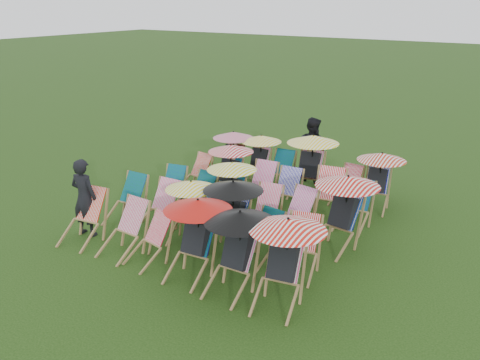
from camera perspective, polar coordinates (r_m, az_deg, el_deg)
The scene contains 33 objects.
ground at distance 10.95m, azimuth 0.17°, elevation -4.89°, with size 100.00×100.00×0.00m, color black.
deckchair_0 at distance 10.51m, azimuth -16.45°, elevation -3.86°, with size 0.76×0.98×0.99m.
deckchair_1 at distance 9.85m, azimuth -12.39°, elevation -5.14°, with size 0.68×0.92×0.96m.
deckchair_2 at distance 9.47m, azimuth -9.75°, elevation -6.33°, with size 0.71×0.88×0.86m.
deckchair_3 at distance 8.80m, azimuth -5.03°, elevation -6.13°, with size 1.13×1.20×1.34m.
deckchair_4 at distance 8.33m, azimuth -0.62°, elevation -7.57°, with size 1.13×1.17×1.34m.
deckchair_5 at distance 8.00m, azimuth 4.47°, elevation -8.66°, with size 1.16×1.26×1.38m.
deckchair_6 at distance 11.22m, azimuth -12.15°, elevation -2.10°, with size 0.66×0.90×0.96m.
deckchair_7 at distance 10.72m, azimuth -8.74°, elevation -2.88°, with size 0.65×0.90×0.96m.
deckchair_8 at distance 10.15m, azimuth -5.60°, elevation -3.20°, with size 0.98×1.07×1.16m.
deckchair_9 at distance 9.71m, azimuth -1.28°, elevation -3.69°, with size 1.10×1.15×1.30m.
deckchair_10 at distance 9.40m, azimuth 2.12°, elevation -6.16°, with size 0.71×0.89×0.88m.
deckchair_11 at distance 9.02m, azimuth 6.34°, elevation -7.18°, with size 0.79×0.98×0.95m.
deckchair_12 at distance 11.87m, azimuth -7.52°, elevation -0.87°, with size 0.71×0.89×0.87m.
deckchair_13 at distance 11.36m, azimuth -4.53°, elevation -1.64°, with size 0.61×0.84×0.89m.
deckchair_14 at distance 11.06m, azimuth -1.32°, elevation -1.03°, with size 1.03×1.07×1.23m.
deckchair_15 at distance 10.58m, azimuth 2.60°, elevation -3.20°, with size 0.70×0.89×0.88m.
deckchair_16 at distance 10.32m, azimuth 5.74°, elevation -3.70°, with size 0.77×0.96×0.93m.
deckchair_17 at distance 9.89m, azimuth 10.68°, elevation -3.31°, with size 1.17×1.25×1.39m.
deckchair_18 at distance 12.80m, azimuth -4.85°, elevation 0.68°, with size 0.68×0.86×0.86m.
deckchair_19 at distance 12.29m, azimuth -1.34°, elevation 1.06°, with size 1.04×1.11×1.24m.
deckchair_20 at distance 11.82m, azimuth 2.02°, elevation -0.59°, with size 0.69×0.92×0.95m.
deckchair_21 at distance 11.52m, azimuth 4.73°, elevation -1.27°, with size 0.66×0.88×0.91m.
deckchair_22 at distance 11.20m, azimuth 9.15°, elevation -1.73°, with size 0.82×1.04×1.03m.
deckchair_23 at distance 10.93m, azimuth 12.08°, elevation -2.74°, with size 0.62×0.87×0.93m.
deckchair_24 at distance 13.53m, azimuth -1.06°, elevation 2.73°, with size 1.03×1.08×1.22m.
deckchair_25 at distance 13.27m, azimuth 1.93°, elevation 2.33°, with size 1.01×1.09×1.20m.
deckchair_26 at distance 12.84m, azimuth 4.16°, elevation 0.91°, with size 0.67×0.89×0.92m.
deckchair_27 at distance 12.48m, azimuth 7.32°, elevation 1.68°, with size 1.20×1.29×1.42m.
deckchair_28 at distance 12.20m, azimuth 11.30°, elevation -0.61°, with size 0.60×0.80×0.84m.
deckchair_29 at distance 11.97m, azimuth 14.42°, elevation -0.01°, with size 1.05×1.14×1.25m.
person_left at distance 10.70m, azimuth -16.27°, elevation -1.80°, with size 0.56×0.37×1.55m, color black.
person_rear at distance 13.50m, azimuth 7.67°, elevation 3.27°, with size 0.79×0.62×1.63m, color black.
Camera 1 is at (5.50, -8.37, 4.43)m, focal length 40.00 mm.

